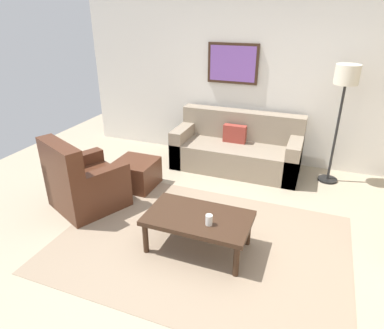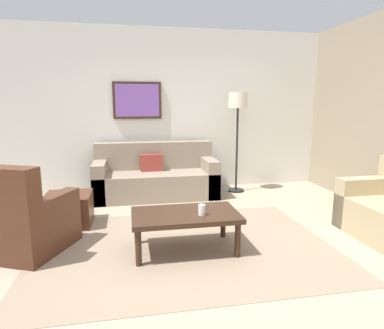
{
  "view_description": "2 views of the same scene",
  "coord_description": "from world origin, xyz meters",
  "views": [
    {
      "loc": [
        1.01,
        -2.88,
        2.38
      ],
      "look_at": [
        -0.16,
        0.15,
        0.87
      ],
      "focal_mm": 31.71,
      "sensor_mm": 36.0,
      "label": 1
    },
    {
      "loc": [
        -0.55,
        -3.33,
        1.52
      ],
      "look_at": [
        0.17,
        0.42,
        0.82
      ],
      "focal_mm": 31.07,
      "sensor_mm": 36.0,
      "label": 2
    }
  ],
  "objects": [
    {
      "name": "area_rug",
      "position": [
        0.0,
        0.0,
        0.0
      ],
      "size": [
        3.14,
        2.26,
        0.01
      ],
      "primitive_type": "cube",
      "color": "gray",
      "rests_on": "ground_plane"
    },
    {
      "name": "rear_partition",
      "position": [
        0.0,
        2.6,
        1.4
      ],
      "size": [
        6.0,
        0.12,
        2.8
      ],
      "primitive_type": "cube",
      "color": "silver",
      "rests_on": "ground_plane"
    },
    {
      "name": "armchair_leather",
      "position": [
        -1.67,
        0.17,
        0.31
      ],
      "size": [
        1.06,
        1.06,
        0.95
      ],
      "color": "#4C2819",
      "rests_on": "ground_plane"
    },
    {
      "name": "ottoman",
      "position": [
        -1.33,
        0.92,
        0.2
      ],
      "size": [
        0.56,
        0.56,
        0.4
      ],
      "primitive_type": "cube",
      "color": "#4C2819",
      "rests_on": "ground_plane"
    },
    {
      "name": "cup",
      "position": [
        0.15,
        -0.19,
        0.46
      ],
      "size": [
        0.07,
        0.07,
        0.11
      ],
      "primitive_type": "cylinder",
      "color": "white",
      "rests_on": "coffee_table"
    },
    {
      "name": "couch_main",
      "position": [
        -0.13,
        2.12,
        0.3
      ],
      "size": [
        1.98,
        0.85,
        0.88
      ],
      "color": "gray",
      "rests_on": "ground_plane"
    },
    {
      "name": "ground_plane",
      "position": [
        0.0,
        0.0,
        0.0
      ],
      "size": [
        8.0,
        8.0,
        0.0
      ],
      "primitive_type": "plane",
      "color": "tan"
    },
    {
      "name": "coffee_table",
      "position": [
        -0.0,
        -0.09,
        0.36
      ],
      "size": [
        1.1,
        0.64,
        0.41
      ],
      "color": "#382316",
      "rests_on": "ground_plane"
    },
    {
      "name": "framed_artwork",
      "position": [
        -0.38,
        2.51,
        1.58
      ],
      "size": [
        0.82,
        0.04,
        0.62
      ],
      "color": "#382316"
    },
    {
      "name": "lamp_standing",
      "position": [
        1.28,
        2.12,
        1.41
      ],
      "size": [
        0.32,
        0.32,
        1.71
      ],
      "color": "black",
      "rests_on": "ground_plane"
    }
  ]
}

